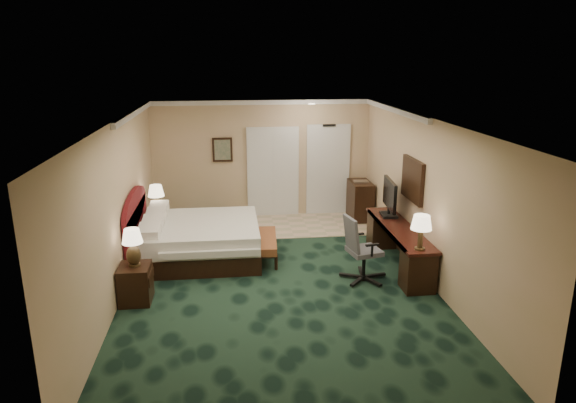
{
  "coord_description": "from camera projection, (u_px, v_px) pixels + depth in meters",
  "views": [
    {
      "loc": [
        -0.75,
        -7.9,
        3.68
      ],
      "look_at": [
        0.24,
        0.6,
        1.22
      ],
      "focal_mm": 32.0,
      "sensor_mm": 36.0,
      "label": 1
    }
  ],
  "objects": [
    {
      "name": "wall_mirror",
      "position": [
        413.0,
        180.0,
        9.06
      ],
      "size": [
        0.05,
        0.95,
        0.75
      ],
      "primitive_type": "cube",
      "color": "white",
      "rests_on": "wall_right"
    },
    {
      "name": "closet_doors",
      "position": [
        273.0,
        172.0,
        11.92
      ],
      "size": [
        1.2,
        0.06,
        2.1
      ],
      "primitive_type": "cube",
      "color": "silver",
      "rests_on": "ground"
    },
    {
      "name": "wall_left",
      "position": [
        118.0,
        210.0,
        7.99
      ],
      "size": [
        0.0,
        7.5,
        2.7
      ],
      "primitive_type": "cube",
      "color": "tan",
      "rests_on": "ground"
    },
    {
      "name": "bed_bench",
      "position": [
        264.0,
        248.0,
        9.54
      ],
      "size": [
        0.52,
        1.29,
        0.43
      ],
      "primitive_type": "cube",
      "rotation": [
        0.0,
        0.0,
        -0.07
      ],
      "color": "brown",
      "rests_on": "ground"
    },
    {
      "name": "headboard",
      "position": [
        136.0,
        228.0,
        9.13
      ],
      "size": [
        0.12,
        2.0,
        1.4
      ],
      "primitive_type": null,
      "color": "#4F0B0B",
      "rests_on": "ground"
    },
    {
      "name": "wall_back",
      "position": [
        262.0,
        159.0,
        11.85
      ],
      "size": [
        5.0,
        0.0,
        2.7
      ],
      "primitive_type": "cube",
      "color": "tan",
      "rests_on": "ground"
    },
    {
      "name": "wall_right",
      "position": [
        427.0,
        200.0,
        8.55
      ],
      "size": [
        0.0,
        7.5,
        2.7
      ],
      "primitive_type": "cube",
      "color": "tan",
      "rests_on": "ground"
    },
    {
      "name": "desk_lamp",
      "position": [
        421.0,
        232.0,
        8.0
      ],
      "size": [
        0.4,
        0.4,
        0.57
      ],
      "primitive_type": null,
      "rotation": [
        0.0,
        0.0,
        -0.25
      ],
      "color": "black",
      "rests_on": "desk"
    },
    {
      "name": "floor",
      "position": [
        278.0,
        281.0,
        8.65
      ],
      "size": [
        5.0,
        7.5,
        0.0
      ],
      "primitive_type": "cube",
      "color": "black",
      "rests_on": "ground"
    },
    {
      "name": "tile_patch",
      "position": [
        305.0,
        225.0,
        11.51
      ],
      "size": [
        3.2,
        1.7,
        0.01
      ],
      "primitive_type": "cube",
      "color": "tan",
      "rests_on": "ground"
    },
    {
      "name": "tv",
      "position": [
        390.0,
        198.0,
        9.65
      ],
      "size": [
        0.16,
        0.91,
        0.7
      ],
      "primitive_type": "cube",
      "rotation": [
        0.0,
        0.0,
        -0.09
      ],
      "color": "black",
      "rests_on": "desk"
    },
    {
      "name": "desk",
      "position": [
        398.0,
        247.0,
        9.2
      ],
      "size": [
        0.54,
        2.51,
        0.72
      ],
      "primitive_type": "cube",
      "color": "black",
      "rests_on": "ground"
    },
    {
      "name": "wall_front",
      "position": [
        317.0,
        319.0,
        4.69
      ],
      "size": [
        5.0,
        0.0,
        2.7
      ],
      "primitive_type": "cube",
      "color": "tan",
      "rests_on": "ground"
    },
    {
      "name": "nightstand_far",
      "position": [
        157.0,
        229.0,
        10.34
      ],
      "size": [
        0.47,
        0.54,
        0.59
      ],
      "primitive_type": "cube",
      "color": "black",
      "rests_on": "ground"
    },
    {
      "name": "entry_door",
      "position": [
        328.0,
        171.0,
        12.08
      ],
      "size": [
        1.02,
        0.06,
        2.18
      ],
      "primitive_type": "cube",
      "color": "white",
      "rests_on": "ground"
    },
    {
      "name": "nightstand_near",
      "position": [
        136.0,
        284.0,
        7.87
      ],
      "size": [
        0.47,
        0.54,
        0.59
      ],
      "primitive_type": "cube",
      "color": "black",
      "rests_on": "ground"
    },
    {
      "name": "lamp_far",
      "position": [
        157.0,
        200.0,
        10.22
      ],
      "size": [
        0.41,
        0.41,
        0.61
      ],
      "primitive_type": null,
      "rotation": [
        0.0,
        0.0,
        -0.34
      ],
      "color": "black",
      "rests_on": "nightstand_far"
    },
    {
      "name": "crown_molding",
      "position": [
        277.0,
        124.0,
        7.91
      ],
      "size": [
        5.0,
        7.5,
        0.1
      ],
      "primitive_type": null,
      "color": "white",
      "rests_on": "wall_back"
    },
    {
      "name": "ceiling",
      "position": [
        277.0,
        121.0,
        7.9
      ],
      "size": [
        5.0,
        7.5,
        0.0
      ],
      "primitive_type": "cube",
      "color": "white",
      "rests_on": "wall_back"
    },
    {
      "name": "wall_art",
      "position": [
        222.0,
        150.0,
        11.64
      ],
      "size": [
        0.45,
        0.06,
        0.55
      ],
      "primitive_type": "cube",
      "color": "#405D49",
      "rests_on": "wall_back"
    },
    {
      "name": "lamp_near",
      "position": [
        133.0,
        247.0,
        7.74
      ],
      "size": [
        0.36,
        0.36,
        0.59
      ],
      "primitive_type": null,
      "rotation": [
        0.0,
        0.0,
        0.18
      ],
      "color": "black",
      "rests_on": "nightstand_near"
    },
    {
      "name": "minibar",
      "position": [
        360.0,
        200.0,
        11.83
      ],
      "size": [
        0.46,
        0.83,
        0.88
      ],
      "primitive_type": "cube",
      "color": "black",
      "rests_on": "ground"
    },
    {
      "name": "bed",
      "position": [
        201.0,
        240.0,
        9.59
      ],
      "size": [
        2.14,
        1.99,
        0.68
      ],
      "primitive_type": "cube",
      "color": "silver",
      "rests_on": "ground"
    },
    {
      "name": "desk_chair",
      "position": [
        364.0,
        248.0,
        8.56
      ],
      "size": [
        0.78,
        0.74,
        1.14
      ],
      "primitive_type": null,
      "rotation": [
        0.0,
        0.0,
        0.21
      ],
      "color": "#504F56",
      "rests_on": "ground"
    }
  ]
}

